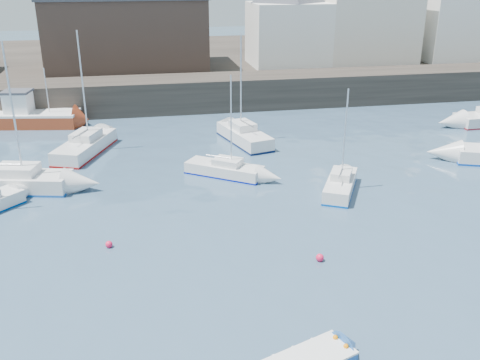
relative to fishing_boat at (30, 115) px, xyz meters
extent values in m
plane|color=#2D4760|center=(14.53, -31.54, -0.96)|extent=(220.00, 220.00, 0.00)
cube|color=#28231E|center=(14.53, 3.46, 0.54)|extent=(90.00, 5.00, 3.00)
cube|color=#28231E|center=(14.53, 21.46, 0.44)|extent=(90.00, 32.00, 2.80)
cube|color=beige|center=(34.53, 10.46, 6.34)|extent=(10.00, 8.00, 9.00)
cube|color=white|center=(45.53, 9.96, 5.59)|extent=(9.00, 7.00, 7.50)
cube|color=white|center=(25.53, 9.96, 5.09)|extent=(8.00, 7.00, 6.50)
cube|color=#3D2D26|center=(8.53, 11.46, 5.34)|extent=(16.00, 10.00, 7.00)
cube|color=white|center=(14.13, -33.54, -0.37)|extent=(3.57, 2.46, 0.07)
cube|color=tan|center=(14.13, -33.54, -0.45)|extent=(0.55, 0.99, 0.06)
cylinder|color=white|center=(13.08, -33.09, -0.64)|extent=(0.17, 0.17, 0.32)
cylinder|color=white|center=(13.85, -32.80, -0.64)|extent=(0.17, 0.17, 0.32)
cylinder|color=white|center=(14.63, -32.51, -0.64)|extent=(0.17, 0.17, 0.32)
cube|color=#953619|center=(0.25, -0.04, -0.45)|extent=(7.87, 4.03, 1.03)
cube|color=white|center=(0.25, -0.04, 0.16)|extent=(7.87, 4.03, 0.19)
cube|color=white|center=(-0.86, 0.15, 1.10)|extent=(2.35, 2.19, 1.69)
cube|color=#3A3D44|center=(-0.86, 0.15, 2.04)|extent=(2.56, 2.41, 0.19)
cylinder|color=silver|center=(1.63, -0.28, 2.13)|extent=(0.09, 0.09, 3.75)
cube|color=silver|center=(14.40, -14.82, -0.58)|extent=(5.12, 4.31, 0.77)
cube|color=#001295|center=(14.40, -14.82, -0.91)|extent=(5.18, 4.36, 0.10)
cube|color=silver|center=(14.61, -14.97, 0.02)|extent=(2.17, 2.04, 0.43)
cylinder|color=silver|center=(14.82, -15.12, 2.76)|extent=(0.09, 0.09, 5.89)
cube|color=silver|center=(20.86, -18.95, -0.54)|extent=(3.57, 4.87, 0.85)
cube|color=#0046A9|center=(20.86, -18.95, -0.90)|extent=(3.60, 4.92, 0.11)
cube|color=silver|center=(20.97, -18.75, 0.12)|extent=(1.78, 1.99, 0.47)
cylinder|color=silver|center=(21.09, -18.54, 2.60)|extent=(0.09, 0.09, 5.42)
cube|color=silver|center=(1.29, -14.79, -0.44)|extent=(7.21, 3.74, 1.03)
cube|color=#1956AD|center=(1.29, -14.79, -0.89)|extent=(7.28, 3.78, 0.14)
cube|color=silver|center=(1.62, -14.87, 0.36)|extent=(2.73, 2.17, 0.57)
cylinder|color=silver|center=(1.96, -14.95, 4.03)|extent=(0.11, 0.11, 7.92)
cube|color=silver|center=(17.10, -8.13, -0.45)|extent=(3.50, 6.51, 1.02)
cube|color=#08143A|center=(17.10, -8.13, -0.89)|extent=(3.54, 6.57, 0.14)
cube|color=silver|center=(17.02, -7.83, 0.34)|extent=(1.99, 2.48, 0.56)
cylinder|color=silver|center=(16.94, -7.53, 3.62)|extent=(0.11, 0.11, 7.14)
cube|color=silver|center=(5.10, -8.41, -0.46)|extent=(4.44, 7.04, 1.01)
cube|color=maroon|center=(5.10, -8.41, -0.89)|extent=(4.48, 7.11, 0.13)
cube|color=silver|center=(5.22, -8.10, 0.33)|extent=(2.35, 2.78, 0.56)
cylinder|color=silver|center=(5.34, -7.78, 3.91)|extent=(0.11, 0.11, 7.72)
sphere|color=#FC1A49|center=(7.25, -23.35, -0.96)|extent=(0.35, 0.35, 0.35)
sphere|color=#FC1A49|center=(16.96, -26.57, -0.96)|extent=(0.37, 0.37, 0.37)
sphere|color=#FC1A49|center=(16.45, -16.01, -0.96)|extent=(0.42, 0.42, 0.42)
camera|label=1|loc=(9.13, -47.24, 11.81)|focal=40.00mm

